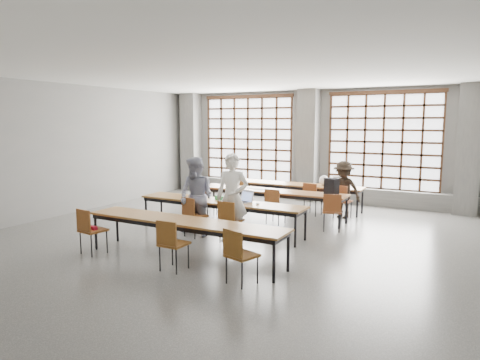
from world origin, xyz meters
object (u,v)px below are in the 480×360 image
object	(u,v)px
chair_mid_left	(205,196)
chair_near_left	(89,227)
desk_row_b	(270,193)
student_female	(196,197)
chair_back_right	(341,198)
plastic_bag	(324,180)
desk_row_d	(183,223)
student_back	(343,190)
phone	(225,202)
desk_row_a	(293,186)
desk_row_c	(220,203)
backpack	(331,187)
red_pouch	(93,228)
chair_back_left	(240,190)
laptop_front	(245,199)
laptop_back	(340,184)
mouse	(258,204)
chair_mid_centre	(274,203)
student_male	(232,198)
chair_front_left	(193,213)
chair_mid_right	(332,208)
chair_near_mid	(171,240)
chair_front_right	(229,217)
green_box	(220,198)
chair_back_mid	(312,196)
chair_near_right	(238,251)

from	to	relation	value
chair_mid_left	chair_near_left	world-z (taller)	same
desk_row_b	student_female	size ratio (longest dim) A/B	2.31
chair_back_right	plastic_bag	size ratio (longest dim) A/B	3.08
desk_row_d	chair_back_right	xyz separation A→B (m)	(1.61, 4.64, -0.13)
desk_row_b	student_back	bearing A→B (deg)	28.46
phone	desk_row_a	bearing A→B (deg)	85.79
desk_row_c	chair_back_right	xyz separation A→B (m)	(2.02, 2.69, -0.13)
backpack	red_pouch	world-z (taller)	backpack
chair_back_left	laptop_front	distance (m)	3.02
chair_back_left	laptop_back	xyz separation A→B (m)	(2.73, 0.74, 0.25)
desk_row_b	desk_row_c	xyz separation A→B (m)	(-0.36, -1.92, 0.00)
student_back	mouse	size ratio (longest dim) A/B	15.17
laptop_front	plastic_bag	xyz separation A→B (m)	(0.76, 3.26, 0.08)
backpack	chair_mid_left	bearing A→B (deg)	-146.35
chair_near_left	phone	bearing A→B (deg)	59.14
chair_mid_centre	student_male	xyz separation A→B (m)	(-0.16, -1.79, 0.39)
desk_row_b	student_male	size ratio (longest dim) A/B	2.17
desk_row_d	mouse	size ratio (longest dim) A/B	40.82
chair_back_left	chair_front_left	xyz separation A→B (m)	(0.65, -3.32, 0.00)
red_pouch	laptop_front	bearing A→B (deg)	54.52
desk_row_d	chair_mid_right	xyz separation A→B (m)	(1.78, 3.24, -0.13)
laptop_back	backpack	bearing A→B (deg)	-82.09
chair_near_mid	mouse	world-z (taller)	chair_near_mid
chair_front_right	green_box	size ratio (longest dim) A/B	3.52
chair_mid_centre	mouse	size ratio (longest dim) A/B	8.98
desk_row_c	chair_back_mid	xyz separation A→B (m)	(1.22, 2.69, -0.13)
chair_near_right	mouse	size ratio (longest dim) A/B	8.98
student_back	mouse	xyz separation A→B (m)	(-1.08, -2.84, 0.01)
desk_row_a	desk_row_d	world-z (taller)	same
student_male	laptop_front	size ratio (longest dim) A/B	4.24
chair_back_right	chair_near_mid	xyz separation A→B (m)	(-1.41, -5.27, 0.00)
desk_row_b	backpack	xyz separation A→B (m)	(1.60, 0.05, 0.27)
green_box	chair_back_mid	bearing A→B (deg)	64.07
red_pouch	chair_near_right	bearing A→B (deg)	-1.37
chair_mid_left	chair_front_left	bearing A→B (deg)	-64.04
desk_row_a	chair_front_right	xyz separation A→B (m)	(0.17, -3.95, -0.13)
desk_row_a	chair_near_left	world-z (taller)	chair_near_left
red_pouch	backpack	bearing A→B (deg)	53.92
chair_near_left	chair_mid_left	bearing A→B (deg)	89.26
chair_near_left	phone	size ratio (longest dim) A/B	6.77
desk_row_a	red_pouch	size ratio (longest dim) A/B	20.00
chair_back_left	chair_back_right	size ratio (longest dim) A/B	1.00
desk_row_a	chair_near_mid	bearing A→B (deg)	-88.28
student_back	chair_back_left	bearing A→B (deg)	-165.30
chair_back_left	chair_front_right	world-z (taller)	same
desk_row_a	chair_mid_centre	size ratio (longest dim) A/B	4.55
chair_mid_right	chair_near_left	xyz separation A→B (m)	(-3.49, -3.87, 0.00)
green_box	chair_mid_right	bearing A→B (deg)	28.42
desk_row_b	chair_mid_centre	size ratio (longest dim) A/B	4.55
chair_near_left	backpack	world-z (taller)	backpack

